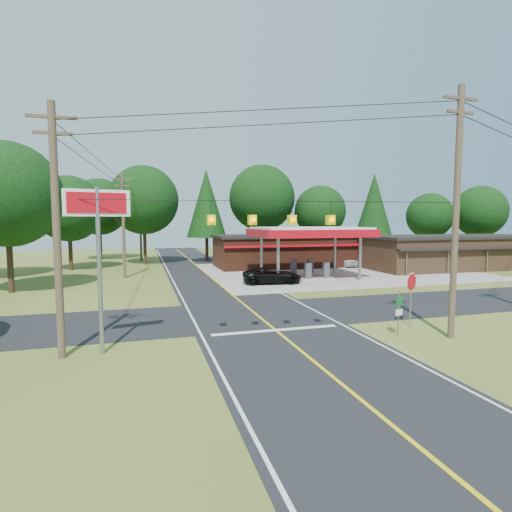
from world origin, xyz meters
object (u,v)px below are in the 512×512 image
object	(u,v)px
suv_car	(272,276)
big_stop_sign	(98,231)
sedan_car	(344,260)
gas_canopy	(309,234)
octagonal_stop_sign	(411,286)

from	to	relation	value
suv_car	big_stop_sign	size ratio (longest dim) A/B	0.75
sedan_car	suv_car	bearing A→B (deg)	-142.32
gas_canopy	suv_car	distance (m)	6.18
suv_car	gas_canopy	bearing A→B (deg)	-55.53
gas_canopy	suv_car	world-z (taller)	gas_canopy
octagonal_stop_sign	sedan_car	bearing A→B (deg)	68.74
gas_canopy	big_stop_sign	size ratio (longest dim) A/B	1.56
octagonal_stop_sign	gas_canopy	bearing A→B (deg)	83.56
suv_car	big_stop_sign	xyz separation A→B (m)	(-12.50, -15.61, 4.35)
big_stop_sign	octagonal_stop_sign	world-z (taller)	big_stop_sign
sedan_car	octagonal_stop_sign	distance (m)	27.62
gas_canopy	suv_car	size ratio (longest dim) A/B	2.08
gas_canopy	big_stop_sign	bearing A→B (deg)	-133.50
octagonal_stop_sign	suv_car	bearing A→B (deg)	99.22
suv_car	big_stop_sign	distance (m)	20.47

